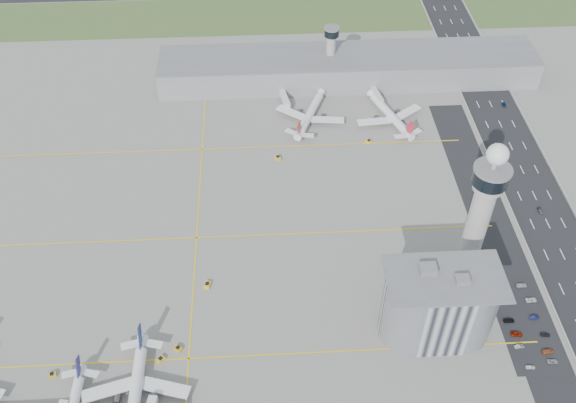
{
  "coord_description": "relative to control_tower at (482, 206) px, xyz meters",
  "views": [
    {
      "loc": [
        -10.73,
        -159.43,
        205.25
      ],
      "look_at": [
        0.0,
        35.0,
        15.0
      ],
      "focal_mm": 40.0,
      "sensor_mm": 36.0,
      "label": 1
    }
  ],
  "objects": [
    {
      "name": "ground",
      "position": [
        -72.0,
        -8.0,
        -35.04
      ],
      "size": [
        1000.0,
        1000.0,
        0.0
      ],
      "primitive_type": "plane",
      "color": "gray"
    },
    {
      "name": "grass_strip_0",
      "position": [
        -92.0,
        217.0,
        -35.0
      ],
      "size": [
        480.0,
        50.0,
        0.08
      ],
      "primitive_type": "cube",
      "color": "#405D2C",
      "rests_on": "ground"
    },
    {
      "name": "highway",
      "position": [
        43.0,
        -8.0,
        -34.99
      ],
      "size": [
        28.0,
        500.0,
        0.1
      ],
      "primitive_type": "cube",
      "color": "black",
      "rests_on": "ground"
    },
    {
      "name": "barrier_left",
      "position": [
        29.0,
        -8.0,
        -34.44
      ],
      "size": [
        0.6,
        500.0,
        1.2
      ],
      "primitive_type": "cube",
      "color": "#9E9E99",
      "rests_on": "ground"
    },
    {
      "name": "landside_road",
      "position": [
        18.0,
        -18.0,
        -35.0
      ],
      "size": [
        18.0,
        260.0,
        0.08
      ],
      "primitive_type": "cube",
      "color": "black",
      "rests_on": "ground"
    },
    {
      "name": "parking_lot",
      "position": [
        16.0,
        -30.0,
        -34.99
      ],
      "size": [
        20.0,
        44.0,
        0.1
      ],
      "primitive_type": "cube",
      "color": "black",
      "rests_on": "ground"
    },
    {
      "name": "taxiway_line_h_0",
      "position": [
        -112.0,
        -38.0,
        -35.04
      ],
      "size": [
        260.0,
        0.6,
        0.01
      ],
      "primitive_type": "cube",
      "color": "yellow",
      "rests_on": "ground"
    },
    {
      "name": "taxiway_line_h_1",
      "position": [
        -112.0,
        22.0,
        -35.04
      ],
      "size": [
        260.0,
        0.6,
        0.01
      ],
      "primitive_type": "cube",
      "color": "yellow",
      "rests_on": "ground"
    },
    {
      "name": "taxiway_line_h_2",
      "position": [
        -112.0,
        82.0,
        -35.04
      ],
      "size": [
        260.0,
        0.6,
        0.01
      ],
      "primitive_type": "cube",
      "color": "yellow",
      "rests_on": "ground"
    },
    {
      "name": "taxiway_line_v",
      "position": [
        -112.0,
        22.0,
        -35.04
      ],
      "size": [
        0.6,
        260.0,
        0.01
      ],
      "primitive_type": "cube",
      "color": "yellow",
      "rests_on": "ground"
    },
    {
      "name": "control_tower",
      "position": [
        0.0,
        0.0,
        0.0
      ],
      "size": [
        14.0,
        14.0,
        64.5
      ],
      "color": "#ADAAA5",
      "rests_on": "ground"
    },
    {
      "name": "secondary_tower",
      "position": [
        -42.0,
        142.0,
        -16.24
      ],
      "size": [
        8.6,
        8.6,
        31.9
      ],
      "color": "#ADAAA5",
      "rests_on": "ground"
    },
    {
      "name": "admin_building",
      "position": [
        -20.01,
        -30.0,
        -19.74
      ],
      "size": [
        42.0,
        24.0,
        33.5
      ],
      "color": "#B2B2B7",
      "rests_on": "ground"
    },
    {
      "name": "terminal_pier",
      "position": [
        -32.0,
        140.0,
        -27.14
      ],
      "size": [
        210.0,
        32.0,
        15.8
      ],
      "color": "gray",
      "rests_on": "ground"
    },
    {
      "name": "airplane_near_c",
      "position": [
        -129.15,
        -52.64,
        -28.77
      ],
      "size": [
        38.52,
        45.18,
        12.55
      ],
      "primitive_type": null,
      "rotation": [
        0.0,
        0.0,
        -1.58
      ],
      "color": "white",
      "rests_on": "ground"
    },
    {
      "name": "airplane_far_a",
      "position": [
        -55.98,
        104.38,
        -28.86
      ],
      "size": [
        51.25,
        54.92,
        12.35
      ],
      "primitive_type": null,
      "rotation": [
        0.0,
        0.0,
        1.19
      ],
      "color": "white",
      "rests_on": "ground"
    },
    {
      "name": "airplane_far_b",
      "position": [
        -14.67,
        101.35,
        -28.79
      ],
      "size": [
        51.1,
        55.05,
        12.5
      ],
      "primitive_type": null,
      "rotation": [
        0.0,
        0.0,
        1.93
      ],
      "color": "white",
      "rests_on": "ground"
    },
    {
      "name": "jet_bridge_far_0",
      "position": [
        -70.0,
        124.0,
        -32.19
      ],
      "size": [
        5.39,
        14.31,
        5.7
      ],
      "primitive_type": null,
      "rotation": [
        0.0,
        0.0,
        -1.4
      ],
      "color": "silver",
      "rests_on": "ground"
    },
    {
      "name": "jet_bridge_far_1",
      "position": [
        -20.0,
        124.0,
        -32.19
      ],
      "size": [
        5.39,
        14.31,
        5.7
      ],
      "primitive_type": null,
      "rotation": [
        0.0,
        0.0,
        -1.4
      ],
      "color": "silver",
      "rests_on": "ground"
    },
    {
      "name": "tug_0",
      "position": [
        -160.4,
        -42.43,
        -34.22
      ],
      "size": [
        3.29,
        2.74,
        1.64
      ],
      "primitive_type": null,
      "rotation": [
        0.0,
        0.0,
        -1.24
      ],
      "color": "gold",
      "rests_on": "ground"
    },
    {
      "name": "tug_1",
      "position": [
        -122.15,
        -38.27,
        -34.17
      ],
      "size": [
        3.57,
        3.61,
        1.75
      ],
      "primitive_type": null,
      "rotation": [
        0.0,
        0.0,
        -0.75
      ],
      "color": "yellow",
      "rests_on": "ground"
    },
    {
      "name": "tug_2",
      "position": [
        -116.12,
        -33.94,
        -34.19
      ],
      "size": [
        3.53,
        3.38,
        1.7
      ],
      "primitive_type": null,
      "rotation": [
        0.0,
        0.0,
        -2.24
      ],
      "color": "gold",
      "rests_on": "ground"
    },
    {
      "name": "tug_3",
      "position": [
        -106.34,
        -4.74,
        -34.08
      ],
      "size": [
        3.06,
        3.77,
        1.91
      ],
      "primitive_type": null,
      "rotation": [
        0.0,
        0.0,
        -0.27
      ],
      "color": "yellow",
      "rests_on": "ground"
    },
    {
      "name": "tug_4",
      "position": [
        -74.49,
        72.46,
        -34.07
      ],
      "size": [
        3.23,
        3.88,
        1.93
      ],
      "primitive_type": null,
      "rotation": [
        0.0,
        0.0,
        0.33
      ],
      "color": "gold",
      "rests_on": "ground"
    },
    {
      "name": "tug_5",
      "position": [
        -28.07,
        82.77,
        -34.19
      ],
      "size": [
        3.32,
        3.56,
        1.7
      ],
      "primitive_type": null,
      "rotation": [
        0.0,
        0.0,
        0.6
      ],
      "color": "yellow",
      "rests_on": "ground"
    },
    {
      "name": "car_lot_0",
      "position": [
        11.69,
        -48.7,
        -34.47
      ],
      "size": [
        3.48,
        1.64,
        1.15
      ],
      "primitive_type": "imported",
      "rotation": [
        0.0,
        0.0,
        1.49
      ],
      "color": "white",
      "rests_on": "ground"
    },
    {
      "name": "car_lot_1",
      "position": [
        10.41,
        -39.9,
        -34.42
      ],
      "size": [
        3.94,
        1.83,
        1.25
      ],
      "primitive_type": "imported",
      "rotation": [
        0.0,
        0.0,
        1.71
      ],
      "color": "gray",
      "rests_on": "ground"
    },
    {
      "name": "car_lot_2",
      "position": [
        11.01,
        -34.47,
        -34.43
      ],
      "size": [
        4.67,
        2.63,
        1.23
      ],
      "primitive_type": "imported",
      "rotation": [
        0.0,
        0.0,
        1.43
      ],
      "color": "maroon",
      "rests_on": "ground"
    },
    {
      "name": "car_lot_3",
      "position": [
        10.03,
        -28.28,
        -34.42
      ],
      "size": [
        4.26,
        1.74,
        1.24
      ],
      "primitive_type": "imported",
      "rotation": [
        0.0,
        0.0,
        1.57
      ],
      "color": "black",
      "rests_on": "ground"
    },
    {
      "name": "car_lot_4",
      "position": [
        11.91,
        -17.87,
        -34.46
      ],
      "size": [
        3.53,
        1.71,
        1.16
      ],
      "primitive_type": "imported",
      "rotation": [
        0.0,
        0.0,
        1.47
      ],
      "color": "navy",
      "rests_on": "ground"
    },
    {
      "name": "car_lot_5",
      "position": [
        10.48,
        -13.3,
        -34.4
      ],
      "size": [
        3.96,
        1.63,
        1.28
      ],
      "primitive_type": "imported",
      "rotation": [
        0.0,
        0.0,
        1.5
      ],
      "color": "white",
      "rests_on": "ground"
    },
    {
      "name": "car_lot_6",
      "position": [
        20.53,
        -46.81,
        -34.5
      ],
      "size": [
        4.03,
        2.05,
        1.09
      ],
      "primitive_type": "imported",
      "rotation": [
        0.0,
        0.0,
        1.51
      ],
      "color": "#979DA1",
      "rests_on": "ground"
    },
    {
      "name": "car_lot_7",
      "position": [
        20.24,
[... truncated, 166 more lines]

